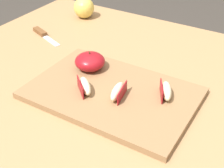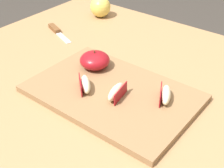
# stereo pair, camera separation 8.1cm
# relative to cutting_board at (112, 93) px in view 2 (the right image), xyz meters

# --- Properties ---
(dining_table) EXTENTS (1.19, 0.89, 0.76)m
(dining_table) POSITION_rel_cutting_board_xyz_m (0.01, 0.08, -0.12)
(dining_table) COLOR #9E754C
(dining_table) RESTS_ON ground_plane
(cutting_board) EXTENTS (0.42, 0.28, 0.02)m
(cutting_board) POSITION_rel_cutting_board_xyz_m (0.00, 0.00, 0.00)
(cutting_board) COLOR olive
(cutting_board) RESTS_ON dining_table
(apple_half_skin_up) EXTENTS (0.09, 0.09, 0.05)m
(apple_half_skin_up) POSITION_rel_cutting_board_xyz_m (-0.11, 0.06, 0.03)
(apple_half_skin_up) COLOR maroon
(apple_half_skin_up) RESTS_ON cutting_board
(apple_wedge_back) EXTENTS (0.07, 0.07, 0.03)m
(apple_wedge_back) POSITION_rel_cutting_board_xyz_m (-0.06, -0.04, 0.02)
(apple_wedge_back) COLOR beige
(apple_wedge_back) RESTS_ON cutting_board
(apple_wedge_front) EXTENTS (0.06, 0.08, 0.03)m
(apple_wedge_front) POSITION_rel_cutting_board_xyz_m (0.13, 0.05, 0.02)
(apple_wedge_front) COLOR beige
(apple_wedge_front) RESTS_ON cutting_board
(apple_wedge_right) EXTENTS (0.04, 0.08, 0.03)m
(apple_wedge_right) POSITION_rel_cutting_board_xyz_m (0.03, -0.02, 0.02)
(apple_wedge_right) COLOR beige
(apple_wedge_right) RESTS_ON cutting_board
(paring_knife) EXTENTS (0.16, 0.07, 0.01)m
(paring_knife) POSITION_rel_cutting_board_xyz_m (-0.40, 0.18, -0.00)
(paring_knife) COLOR silver
(paring_knife) RESTS_ON dining_table
(whole_apple_golden) EXTENTS (0.08, 0.08, 0.09)m
(whole_apple_golden) POSITION_rel_cutting_board_xyz_m (-0.37, 0.39, 0.03)
(whole_apple_golden) COLOR #DBBC51
(whole_apple_golden) RESTS_ON dining_table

